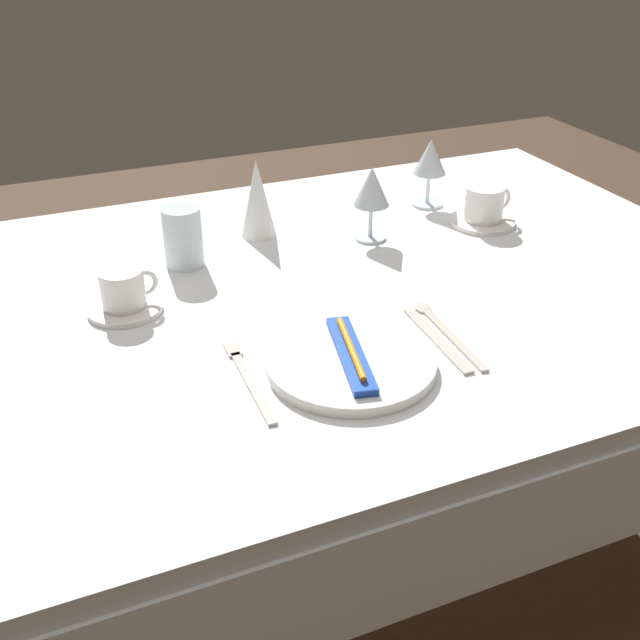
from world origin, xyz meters
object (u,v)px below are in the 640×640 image
Objects in this scene: wine_glass_centre at (372,190)px; napkin_folded at (257,198)px; dinner_plate at (351,363)px; fork_outer at (248,377)px; toothbrush_package at (351,353)px; coffee_cup_right at (485,203)px; wine_glass_left at (430,160)px; drink_tumbler at (183,237)px; coffee_cup_left at (124,288)px; spoon_soup at (441,327)px; dinner_knife at (438,341)px.

napkin_folded is at bearing 152.61° from wine_glass_centre.
dinner_plate is 1.15× the size of fork_outer.
toothbrush_package is 1.98× the size of coffee_cup_right.
napkin_folded is at bearing -178.13° from wine_glass_left.
wine_glass_left is (-0.06, 0.14, 0.06)m from coffee_cup_right.
napkin_folded reaches higher than drink_tumbler.
coffee_cup_right is at bearing -68.44° from wine_glass_left.
fork_outer is 1.47× the size of wine_glass_centre.
dinner_plate is at bearing -47.93° from coffee_cup_left.
coffee_cup_left is at bearing -173.53° from coffee_cup_right.
coffee_cup_left reaches higher than spoon_soup.
coffee_cup_right is at bearing 29.36° from fork_outer.
spoon_soup is 1.51× the size of wine_glass_left.
coffee_cup_right is (0.34, 0.39, 0.04)m from dinner_knife.
coffee_cup_left is 0.79m from coffee_cup_right.
coffee_cup_left is 0.38m from napkin_folded.
napkin_folded is (-0.15, 0.48, 0.08)m from spoon_soup.
wine_glass_centre reaches higher than drink_tumbler.
dinner_plate is at bearing -141.29° from coffee_cup_right.
wine_glass_centre is (0.08, 0.41, 0.10)m from dinner_knife.
toothbrush_package is 2.16× the size of coffee_cup_left.
wine_glass_centre is (-0.26, 0.02, 0.06)m from coffee_cup_right.
spoon_soup is 0.54m from coffee_cup_left.
coffee_cup_left is (-0.28, 0.31, 0.02)m from toothbrush_package.
napkin_folded reaches higher than wine_glass_centre.
spoon_soup is 2.33× the size of coffee_cup_left.
spoon_soup is at bearing 14.75° from toothbrush_package.
coffee_cup_right is (0.50, 0.40, 0.04)m from dinner_plate.
dinner_plate is at bearing -129.24° from wine_glass_left.
drink_tumbler is at bearing -156.04° from napkin_folded.
fork_outer is at bearing -65.49° from coffee_cup_left.
toothbrush_package is 1.39× the size of wine_glass_centre.
toothbrush_package is 0.53m from napkin_folded.
spoon_soup is (0.03, 0.04, -0.00)m from dinner_knife.
coffee_cup_left is at bearing -145.41° from napkin_folded.
spoon_soup is (0.19, 0.05, -0.01)m from dinner_plate.
napkin_folded is at bearing 86.33° from toothbrush_package.
toothbrush_package is 0.64m from coffee_cup_right.
toothbrush_package reaches higher than dinner_knife.
wine_glass_left reaches higher than dinner_plate.
spoon_soup is at bearing -97.79° from wine_glass_centre.
spoon_soup is at bearing 52.92° from dinner_knife.
coffee_cup_left is at bearing -162.33° from wine_glass_left.
coffee_cup_left is at bearing 132.07° from dinner_plate.
fork_outer is at bearing 168.04° from dinner_plate.
dinner_knife is at bearing -118.05° from wine_glass_left.
dinner_knife is at bearing -3.66° from fork_outer.
coffee_cup_left reaches higher than dinner_plate.
fork_outer is at bearing -135.30° from wine_glass_centre.
coffee_cup_left is at bearing -134.95° from drink_tumbler.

